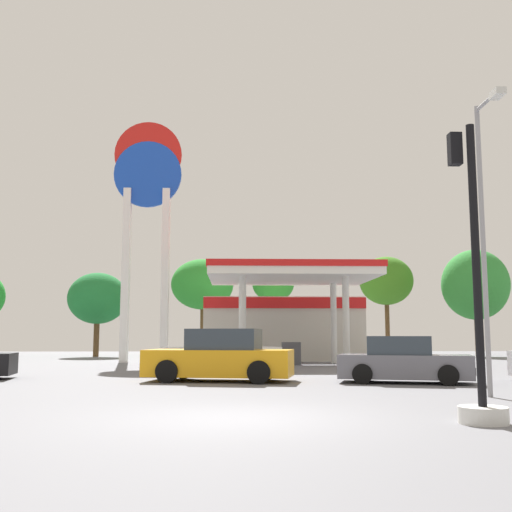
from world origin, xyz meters
The scene contains 13 objects.
ground_plane centered at (0.00, 0.00, 0.00)m, with size 90.00×90.00×0.00m, color slate.
gas_station centered at (2.71, 25.24, 2.16)m, with size 9.00×13.52×4.81m.
station_pole_sign centered at (-4.91, 22.37, 8.37)m, with size 3.71×0.56×13.26m.
car_0 centered at (-0.52, 8.67, 0.74)m, with size 4.85×2.75×1.64m.
car_1 centered at (-0.58, 13.54, 0.73)m, with size 4.78×2.66×1.62m.
car_3 centered at (5.09, 7.81, 0.64)m, with size 4.23×2.64×1.41m.
traffic_signal_1 centered at (3.97, -0.81, 1.42)m, with size 0.80×0.80×5.06m.
tree_1 centered at (-9.46, 31.47, 3.93)m, with size 4.03×4.03×5.70m.
tree_2 centered at (-2.40, 33.15, 5.06)m, with size 4.47×4.47×6.87m.
tree_3 centered at (2.71, 33.22, 5.04)m, with size 3.02×3.02×6.38m.
tree_4 centered at (10.87, 32.86, 5.31)m, with size 3.85×3.85×7.08m.
tree_5 centered at (16.71, 31.21, 4.93)m, with size 4.61×4.61×7.39m.
corner_streetlamp centered at (5.91, 3.26, 4.24)m, with size 0.24×1.48×7.07m.
Camera 1 is at (-0.07, -10.99, 1.43)m, focal length 43.16 mm.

